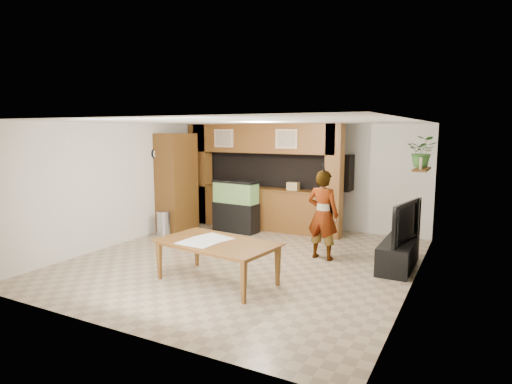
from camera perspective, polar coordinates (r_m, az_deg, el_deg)
The scene contains 21 objects.
floor at distance 8.23m, azimuth -1.50°, elevation -9.07°, with size 6.50×6.50×0.00m, color tan.
ceiling at distance 7.86m, azimuth -1.57°, elevation 9.34°, with size 6.50×6.50×0.00m, color white.
wall_back at distance 10.87m, azimuth 6.86°, elevation 2.11°, with size 6.00×6.00×0.00m, color silver.
wall_left at distance 9.75m, azimuth -17.11°, elevation 1.11°, with size 6.50×6.50×0.00m, color silver.
wall_right at distance 7.00m, azimuth 20.43°, elevation -1.72°, with size 6.50×6.50×0.00m, color silver.
partition at distance 10.69m, azimuth 0.92°, elevation 2.14°, with size 4.20×0.99×2.60m.
wall_clock at distance 10.41m, azimuth -13.24°, elevation 5.00°, with size 0.05×0.25×0.25m.
wall_shelf at distance 8.89m, azimuth 21.24°, elevation 2.85°, with size 0.25×0.90×0.04m, color brown.
pantry_cabinet at distance 10.63m, azimuth -10.52°, elevation 1.28°, with size 0.59×0.97×2.37m, color brown.
trash_can at distance 10.24m, azimuth -12.19°, elevation -4.11°, with size 0.32×0.32×0.58m, color #B2B2B7.
aquarium at distance 10.38m, azimuth -2.70°, elevation -1.96°, with size 1.13×0.42×1.25m.
tv_stand at distance 8.15m, azimuth 18.43°, elevation -7.89°, with size 0.54×1.46×0.49m, color black.
television at distance 8.01m, azimuth 18.63°, elevation -3.70°, with size 1.27×0.17×0.73m, color black.
photo_frame at distance 8.63m, azimuth 21.08°, elevation 3.58°, with size 0.03×0.17×0.22m, color tan.
potted_plant at distance 9.13m, azimuth 21.34°, elevation 5.04°, with size 0.56×0.48×0.62m, color #356629.
person at distance 8.22m, azimuth 8.90°, elevation -3.02°, with size 0.63×0.41×1.71m, color #9D8156.
microphone at distance 7.93m, azimuth 9.01°, elevation 3.17°, with size 0.04×0.04×0.16m, color black.
dining_table at distance 6.99m, azimuth -5.39°, elevation -9.35°, with size 1.94×1.08×0.68m, color brown.
newspaper_a at distance 7.13m, azimuth -5.69°, elevation -6.11°, with size 0.60×0.44×0.01m, color silver.
newspaper_b at distance 6.85m, azimuth -7.85°, elevation -6.73°, with size 0.58×0.42×0.01m, color silver.
counter_box at distance 10.17m, azimuth 4.98°, elevation 0.77°, with size 0.28×0.19×0.19m, color tan.
Camera 1 is at (3.84, -6.86, 2.45)m, focal length 30.00 mm.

